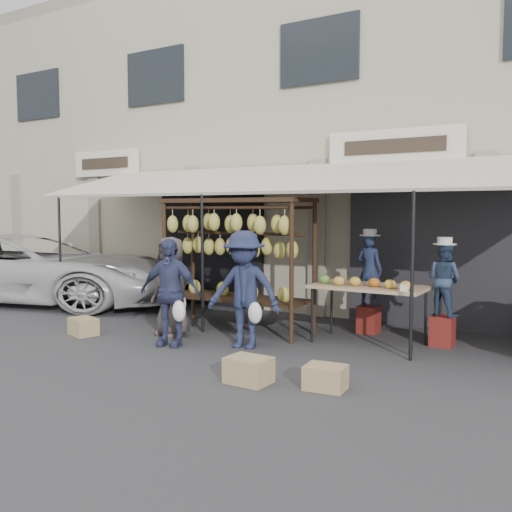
{
  "coord_description": "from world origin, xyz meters",
  "views": [
    {
      "loc": [
        4.66,
        -6.44,
        2.04
      ],
      "look_at": [
        -0.11,
        1.4,
        1.3
      ],
      "focal_mm": 40.0,
      "sensor_mm": 36.0,
      "label": 1
    }
  ],
  "objects": [
    {
      "name": "awning",
      "position": [
        0.01,
        2.28,
        2.57
      ],
      "size": [
        10.0,
        2.35,
        2.92
      ],
      "color": "beige",
      "rests_on": "ground_plane"
    },
    {
      "name": "crate_near_b",
      "position": [
        2.03,
        -0.59,
        0.14
      ],
      "size": [
        0.49,
        0.39,
        0.27
      ],
      "primitive_type": "cube",
      "rotation": [
        0.0,
        0.0,
        0.1
      ],
      "color": "tan",
      "rests_on": "ground_plane"
    },
    {
      "name": "ground_plane",
      "position": [
        0.0,
        0.0,
        0.0
      ],
      "size": [
        90.0,
        90.0,
        0.0
      ],
      "primitive_type": "plane",
      "color": "#2D2D30"
    },
    {
      "name": "customer_left",
      "position": [
        -1.27,
        0.66,
        0.81
      ],
      "size": [
        0.89,
        0.68,
        1.61
      ],
      "primitive_type": "imported",
      "rotation": [
        0.0,
        0.0,
        -0.24
      ],
      "color": "#453D3A",
      "rests_on": "ground_plane"
    },
    {
      "name": "stool_left",
      "position": [
        1.39,
        2.54,
        0.23
      ],
      "size": [
        0.41,
        0.41,
        0.45
      ],
      "primitive_type": "cube",
      "rotation": [
        0.0,
        0.0,
        0.34
      ],
      "color": "maroon",
      "rests_on": "ground_plane"
    },
    {
      "name": "stool_right",
      "position": [
        2.67,
        2.22,
        0.23
      ],
      "size": [
        0.35,
        0.35,
        0.46
      ],
      "primitive_type": "cube",
      "rotation": [
        0.0,
        0.0,
        -0.06
      ],
      "color": "maroon",
      "rests_on": "ground_plane"
    },
    {
      "name": "customer_mid",
      "position": [
        -0.86,
        0.14,
        0.81
      ],
      "size": [
        1.02,
        0.6,
        1.62
      ],
      "primitive_type": "imported",
      "rotation": [
        0.0,
        0.0,
        0.23
      ],
      "color": "navy",
      "rests_on": "ground_plane"
    },
    {
      "name": "banana_rack",
      "position": [
        -0.6,
        1.52,
        1.57
      ],
      "size": [
        2.6,
        0.9,
        2.24
      ],
      "color": "black",
      "rests_on": "ground_plane"
    },
    {
      "name": "customer_right",
      "position": [
        0.17,
        0.6,
        0.87
      ],
      "size": [
        1.22,
        0.83,
        1.74
      ],
      "primitive_type": "imported",
      "rotation": [
        0.0,
        0.0,
        0.18
      ],
      "color": "#1F2643",
      "rests_on": "ground_plane"
    },
    {
      "name": "vendor_right",
      "position": [
        2.67,
        2.22,
        1.01
      ],
      "size": [
        0.64,
        0.57,
        1.11
      ],
      "primitive_type": "imported",
      "rotation": [
        0.0,
        0.0,
        2.81
      ],
      "color": "navy",
      "rests_on": "stool_right"
    },
    {
      "name": "crate_near_a",
      "position": [
        1.15,
        -0.84,
        0.15
      ],
      "size": [
        0.52,
        0.41,
        0.3
      ],
      "primitive_type": "cube",
      "rotation": [
        0.0,
        0.0,
        -0.04
      ],
      "color": "tan",
      "rests_on": "ground_plane"
    },
    {
      "name": "vendor_left",
      "position": [
        1.39,
        2.54,
        1.05
      ],
      "size": [
        0.47,
        0.34,
        1.2
      ],
      "primitive_type": "imported",
      "rotation": [
        0.0,
        0.0,
        3.01
      ],
      "color": "#1D2746",
      "rests_on": "stool_left"
    },
    {
      "name": "van",
      "position": [
        -6.39,
        1.63,
        1.12
      ],
      "size": [
        5.84,
        3.82,
        2.24
      ],
      "primitive_type": "imported",
      "rotation": [
        0.0,
        0.0,
        1.84
      ],
      "color": "silver",
      "rests_on": "ground_plane"
    },
    {
      "name": "crate_far",
      "position": [
        -2.54,
        -0.05,
        0.14
      ],
      "size": [
        0.55,
        0.47,
        0.28
      ],
      "primitive_type": "cube",
      "rotation": [
        0.0,
        0.0,
        -0.3
      ],
      "color": "tan",
      "rests_on": "ground_plane"
    },
    {
      "name": "shophouse",
      "position": [
        -0.0,
        6.5,
        3.65
      ],
      "size": [
        24.0,
        6.15,
        7.3
      ],
      "color": "#B2A794",
      "rests_on": "ground_plane"
    },
    {
      "name": "produce_table",
      "position": [
        1.66,
        1.75,
        0.87
      ],
      "size": [
        1.7,
        0.9,
        1.04
      ],
      "color": "tan",
      "rests_on": "ground_plane"
    }
  ]
}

